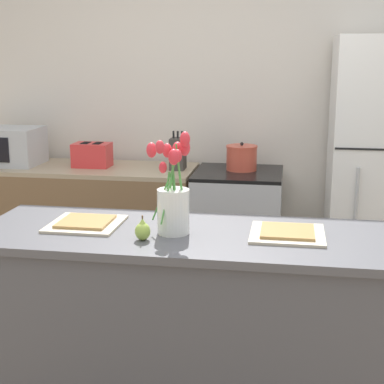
% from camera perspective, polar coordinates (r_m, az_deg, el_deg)
% --- Properties ---
extents(back_wall, '(5.20, 0.08, 2.70)m').
position_cam_1_polar(back_wall, '(4.42, 3.82, 8.99)').
color(back_wall, silver).
rests_on(back_wall, ground_plane).
extents(kitchen_island, '(1.80, 0.66, 0.93)m').
position_cam_1_polar(kitchen_island, '(2.71, -0.90, -13.28)').
color(kitchen_island, '#4C4C51').
rests_on(kitchen_island, ground_plane).
extents(back_counter, '(1.68, 0.60, 0.88)m').
position_cam_1_polar(back_counter, '(4.43, -10.69, -3.15)').
color(back_counter, brown).
rests_on(back_counter, ground_plane).
extents(stove_range, '(0.60, 0.61, 0.88)m').
position_cam_1_polar(stove_range, '(4.19, 4.43, -3.95)').
color(stove_range, '#B2B5B7').
rests_on(stove_range, ground_plane).
extents(refrigerator, '(0.68, 0.67, 1.79)m').
position_cam_1_polar(refrigerator, '(4.11, 17.87, 1.65)').
color(refrigerator, white).
rests_on(refrigerator, ground_plane).
extents(flower_vase, '(0.18, 0.18, 0.44)m').
position_cam_1_polar(flower_vase, '(2.49, -1.84, -0.63)').
color(flower_vase, silver).
rests_on(flower_vase, kitchen_island).
extents(pear_figurine, '(0.06, 0.06, 0.11)m').
position_cam_1_polar(pear_figurine, '(2.43, -4.81, -3.73)').
color(pear_figurine, '#9EBC47').
rests_on(pear_figurine, kitchen_island).
extents(plate_setting_left, '(0.31, 0.31, 0.02)m').
position_cam_1_polar(plate_setting_left, '(2.68, -10.28, -2.98)').
color(plate_setting_left, beige).
rests_on(plate_setting_left, kitchen_island).
extents(plate_setting_right, '(0.31, 0.31, 0.02)m').
position_cam_1_polar(plate_setting_right, '(2.53, 9.24, -3.93)').
color(plate_setting_right, beige).
rests_on(plate_setting_right, kitchen_island).
extents(toaster, '(0.28, 0.18, 0.17)m').
position_cam_1_polar(toaster, '(4.29, -9.66, 3.57)').
color(toaster, red).
rests_on(toaster, back_counter).
extents(cooking_pot, '(0.22, 0.22, 0.20)m').
position_cam_1_polar(cooking_pot, '(4.12, 4.83, 3.33)').
color(cooking_pot, '#CC4C38').
rests_on(cooking_pot, stove_range).
extents(microwave, '(0.48, 0.37, 0.27)m').
position_cam_1_polar(microwave, '(4.53, -17.48, 4.28)').
color(microwave, '#B7BABC').
rests_on(microwave, back_counter).
extents(knife_block, '(0.10, 0.14, 0.27)m').
position_cam_1_polar(knife_block, '(4.13, -1.38, 3.74)').
color(knife_block, '#3D3833').
rests_on(knife_block, back_counter).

